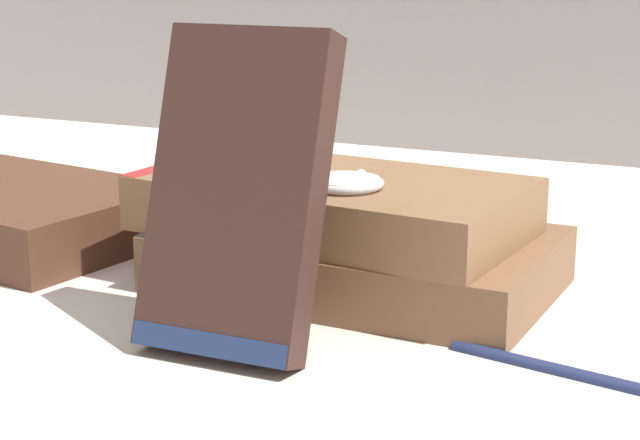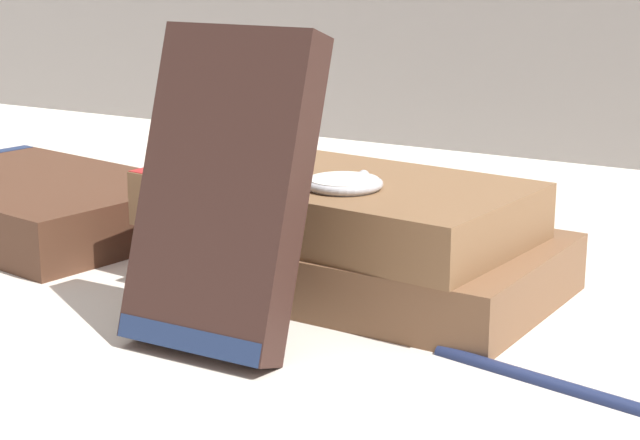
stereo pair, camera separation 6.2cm
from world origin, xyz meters
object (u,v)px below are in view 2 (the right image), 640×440
at_px(book_flat_bottom, 355,259).
at_px(fountain_pen, 557,379).
at_px(book_flat_top, 329,203).
at_px(pocket_watch, 346,183).
at_px(book_side_left, 28,203).
at_px(book_leaning_front, 222,200).

bearing_deg(book_flat_bottom, fountain_pen, -26.82).
bearing_deg(book_flat_top, pocket_watch, -37.86).
height_order(book_flat_bottom, fountain_pen, book_flat_bottom).
distance_m(book_flat_bottom, fountain_pen, 0.18).
height_order(book_flat_bottom, pocket_watch, pocket_watch).
bearing_deg(fountain_pen, book_flat_top, 165.18).
height_order(pocket_watch, fountain_pen, pocket_watch).
distance_m(book_flat_bottom, book_flat_top, 0.04).
xyz_separation_m(book_flat_bottom, book_flat_top, (-0.02, -0.00, 0.03)).
relative_size(pocket_watch, fountain_pen, 0.35).
bearing_deg(book_side_left, fountain_pen, -1.69).
bearing_deg(pocket_watch, book_flat_bottom, 106.52).
relative_size(book_flat_bottom, book_side_left, 0.97).
bearing_deg(pocket_watch, book_leaning_front, -102.97).
xyz_separation_m(book_leaning_front, pocket_watch, (0.02, 0.09, -0.01)).
distance_m(book_side_left, fountain_pen, 0.44).
height_order(book_flat_top, pocket_watch, pocket_watch).
bearing_deg(book_leaning_front, book_flat_top, 91.13).
height_order(book_flat_top, book_leaning_front, book_leaning_front).
distance_m(book_flat_top, fountain_pen, 0.20).
xyz_separation_m(book_side_left, pocket_watch, (0.28, -0.02, 0.05)).
bearing_deg(pocket_watch, book_side_left, 175.09).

